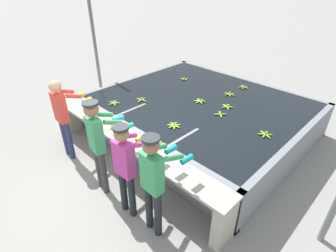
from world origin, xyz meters
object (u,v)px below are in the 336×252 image
worker_0 (63,112)px  banana_bunch_floating_6 (114,103)px  banana_bunch_floating_3 (244,87)px  worker_1 (98,139)px  knife_0 (96,117)px  banana_bunch_floating_4 (230,94)px  banana_bunch_floating_1 (142,100)px  banana_bunch_floating_9 (200,101)px  banana_bunch_floating_7 (227,107)px  worker_2 (126,163)px  support_post_left (95,46)px  banana_bunch_ledge_0 (116,127)px  banana_bunch_floating_2 (265,134)px  banana_bunch_floating_5 (184,79)px  worker_3 (154,177)px  banana_bunch_floating_0 (220,114)px  banana_bunch_floating_8 (174,125)px

worker_0 → banana_bunch_floating_6: size_ratio=6.17×
banana_bunch_floating_3 → worker_1: bearing=-93.8°
knife_0 → banana_bunch_floating_6: bearing=112.3°
banana_bunch_floating_4 → banana_bunch_floating_6: size_ratio=1.02×
banana_bunch_floating_1 → banana_bunch_floating_9: 1.34m
banana_bunch_floating_1 → banana_bunch_floating_7: 1.94m
worker_2 → worker_1: bearing=-179.8°
banana_bunch_floating_1 → support_post_left: (-2.34, 0.34, 0.76)m
banana_bunch_floating_4 → banana_bunch_ledge_0: bearing=-103.7°
banana_bunch_floating_2 → banana_bunch_floating_4: 1.82m
banana_bunch_floating_2 → banana_bunch_floating_5: 3.11m
banana_bunch_floating_1 → banana_bunch_floating_3: (1.27, 2.33, -0.00)m
banana_bunch_floating_3 → banana_bunch_ledge_0: 3.53m
banana_bunch_floating_1 → banana_bunch_floating_5: 1.71m
worker_1 → knife_0: (-1.06, 0.59, -0.23)m
worker_3 → banana_bunch_floating_9: (-1.30, 2.61, -0.19)m
banana_bunch_floating_0 → banana_bunch_floating_2: same height
worker_3 → banana_bunch_floating_5: bearing=126.2°
worker_1 → worker_3: (1.29, 0.05, -0.03)m
worker_3 → banana_bunch_floating_1: size_ratio=6.04×
banana_bunch_floating_9 → banana_bunch_floating_1: bearing=-137.9°
banana_bunch_floating_5 → banana_bunch_floating_6: bearing=-93.1°
banana_bunch_floating_5 → banana_bunch_floating_9: bearing=-33.8°
banana_bunch_floating_1 → banana_bunch_floating_7: same height
worker_2 → banana_bunch_floating_9: bearing=105.7°
banana_bunch_floating_4 → banana_bunch_floating_9: size_ratio=1.00×
banana_bunch_floating_0 → banana_bunch_floating_4: (-0.43, 1.01, -0.00)m
worker_3 → knife_0: size_ratio=5.45×
banana_bunch_floating_5 → support_post_left: size_ratio=0.09×
banana_bunch_floating_8 → banana_bunch_floating_9: same height
banana_bunch_floating_4 → support_post_left: 3.92m
knife_0 → banana_bunch_floating_1: bearing=87.2°
banana_bunch_floating_6 → banana_bunch_floating_7: 2.52m
banana_bunch_floating_7 → banana_bunch_floating_9: bearing=-161.5°
banana_bunch_floating_7 → banana_bunch_floating_4: bearing=118.5°
banana_bunch_floating_1 → banana_bunch_floating_7: size_ratio=1.02×
banana_bunch_floating_1 → banana_bunch_ledge_0: 1.27m
worker_0 → banana_bunch_floating_4: bearing=64.6°
worker_2 → banana_bunch_floating_9: 2.76m
banana_bunch_floating_3 → support_post_left: support_post_left is taller
worker_2 → banana_bunch_floating_0: (-0.04, 2.46, -0.15)m
worker_0 → banana_bunch_floating_9: size_ratio=6.05×
worker_2 → knife_0: (-1.80, 0.59, -0.15)m
banana_bunch_floating_9 → worker_1: bearing=-89.7°
banana_bunch_floating_8 → support_post_left: 3.80m
worker_3 → banana_bunch_floating_7: bearing=103.9°
banana_bunch_floating_2 → support_post_left: support_post_left is taller
worker_0 → banana_bunch_floating_9: worker_0 is taller
banana_bunch_floating_0 → banana_bunch_floating_3: (-0.43, 1.63, -0.00)m
banana_bunch_floating_2 → knife_0: 3.33m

